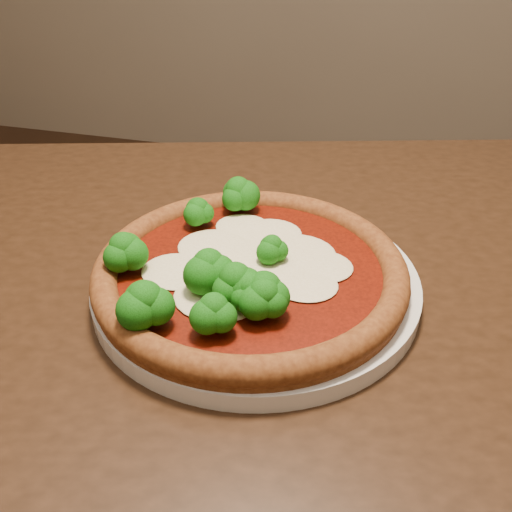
# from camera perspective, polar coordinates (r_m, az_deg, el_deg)

# --- Properties ---
(dining_table) EXTENTS (1.31, 1.07, 0.75)m
(dining_table) POSITION_cam_1_polar(r_m,az_deg,el_deg) (0.64, 0.80, -10.96)
(dining_table) COLOR black
(dining_table) RESTS_ON floor
(plate) EXTENTS (0.32, 0.32, 0.02)m
(plate) POSITION_cam_1_polar(r_m,az_deg,el_deg) (0.56, -0.00, -2.64)
(plate) COLOR silver
(plate) RESTS_ON dining_table
(pizza) EXTENTS (0.30, 0.30, 0.06)m
(pizza) POSITION_cam_1_polar(r_m,az_deg,el_deg) (0.54, -1.17, -1.34)
(pizza) COLOR brown
(pizza) RESTS_ON plate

